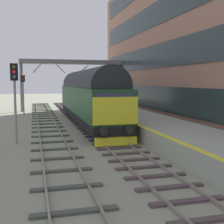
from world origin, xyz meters
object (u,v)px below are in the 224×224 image
object	(u,v)px
signal_post_far	(23,90)
platform_number_sign	(131,102)
waiting_passenger	(128,100)
signal_post_mid	(15,93)
diesel_locomotive	(88,96)

from	to	relation	value
signal_post_far	platform_number_sign	bearing A→B (deg)	-62.73
signal_post_far	waiting_passenger	xyz separation A→B (m)	(9.61, -6.74, -0.72)
signal_post_mid	platform_number_sign	xyz separation A→B (m)	(7.37, 0.74, -0.73)
platform_number_sign	waiting_passenger	distance (m)	7.89
diesel_locomotive	signal_post_far	world-z (taller)	diesel_locomotive
signal_post_mid	signal_post_far	world-z (taller)	signal_post_mid
signal_post_far	platform_number_sign	distance (m)	16.09
signal_post_far	platform_number_sign	world-z (taller)	signal_post_far
diesel_locomotive	signal_post_far	size ratio (longest dim) A/B	4.13
waiting_passenger	diesel_locomotive	bearing A→B (deg)	112.78
signal_post_mid	signal_post_far	distance (m)	15.04
signal_post_mid	diesel_locomotive	bearing A→B (deg)	50.73
signal_post_far	waiting_passenger	world-z (taller)	signal_post_far
signal_post_mid	waiting_passenger	bearing A→B (deg)	40.82
diesel_locomotive	signal_post_mid	bearing A→B (deg)	-129.27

